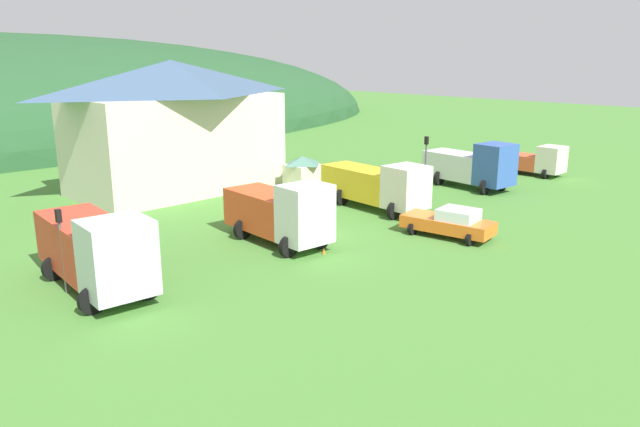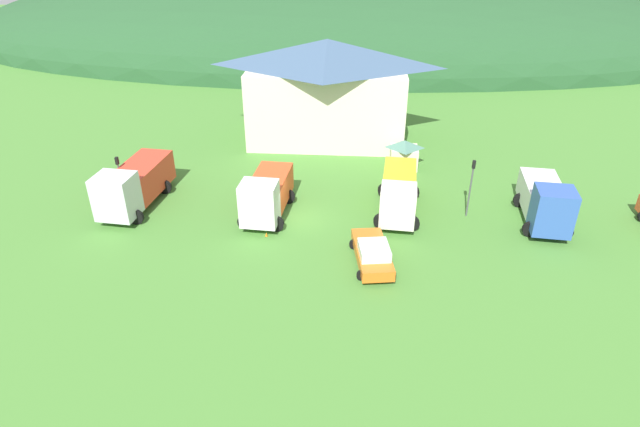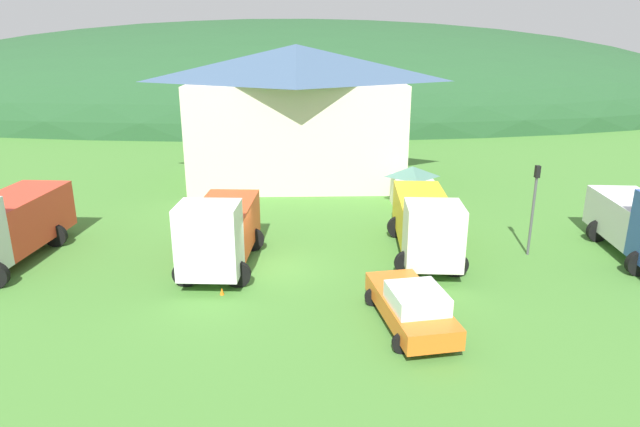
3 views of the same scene
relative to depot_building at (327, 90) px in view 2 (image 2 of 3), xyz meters
The scene contains 12 objects.
ground_plane 16.51m from the depot_building, 93.86° to the right, with size 200.00×200.00×0.00m, color #477F33.
forested_hill_backdrop 45.99m from the depot_building, 91.33° to the left, with size 128.91×60.00×24.79m, color #234C28.
depot_building is the anchor object (origin of this frame).
play_shed_cream 10.00m from the depot_building, 41.46° to the right, with size 2.46×2.26×2.44m.
tow_truck_silver 20.09m from the depot_building, 131.68° to the right, with size 3.84×8.09×3.60m.
heavy_rig_white 16.14m from the depot_building, 102.01° to the right, with size 3.53×6.89×3.54m.
heavy_rig_striped 15.84m from the depot_building, 66.97° to the right, with size 3.55×8.05×3.21m.
box_truck_blue 22.32m from the depot_building, 43.26° to the right, with size 3.66×7.20×3.57m.
service_pickup_orange 21.90m from the depot_building, 78.85° to the right, with size 2.87×5.27×1.66m.
traffic_light_west 20.42m from the depot_building, 135.34° to the right, with size 0.20×0.32×3.67m.
traffic_light_east 18.29m from the depot_building, 52.59° to the right, with size 0.20×0.32×4.32m.
traffic_cone_near_pickup 19.17m from the depot_building, 99.05° to the right, with size 0.36×0.36×0.60m, color orange.
Camera 2 is at (4.06, -32.74, 18.87)m, focal length 29.76 mm.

